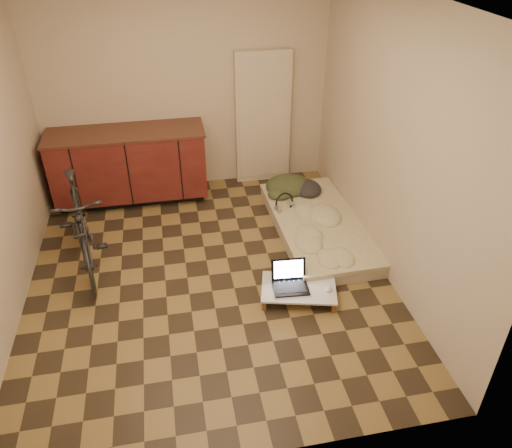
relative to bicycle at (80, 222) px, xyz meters
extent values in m
cube|color=brown|center=(1.20, -0.43, -0.52)|extent=(3.50, 4.00, 0.00)
cube|color=#C5B397|center=(1.20, 1.57, 0.78)|extent=(3.50, 0.00, 2.60)
cube|color=#C5B397|center=(1.20, -2.43, 0.78)|extent=(3.50, 0.00, 2.60)
cube|color=#C5B397|center=(2.95, -0.43, 0.78)|extent=(0.00, 4.00, 2.60)
cube|color=black|center=(0.45, 1.31, -0.47)|extent=(1.70, 0.48, 0.10)
cube|color=#4B1615|center=(0.45, 1.27, -0.03)|extent=(1.80, 0.60, 0.78)
cube|color=#4B271B|center=(0.45, 1.27, 0.38)|extent=(1.84, 0.62, 0.03)
cube|color=beige|center=(2.15, 1.51, 0.33)|extent=(0.70, 0.10, 1.70)
imported|color=black|center=(0.00, 0.00, 0.00)|extent=(0.76, 1.66, 1.04)
cube|color=#B8AB93|center=(2.50, 0.11, -0.46)|extent=(0.93, 1.90, 0.12)
cube|color=beige|center=(2.50, 0.11, -0.38)|extent=(0.95, 1.92, 0.04)
cube|color=brown|center=(1.64, -1.03, -0.47)|extent=(0.05, 0.05, 0.10)
cube|color=brown|center=(1.74, -0.65, -0.47)|extent=(0.05, 0.05, 0.10)
cube|color=brown|center=(2.26, -1.18, -0.47)|extent=(0.05, 0.05, 0.10)
cube|color=brown|center=(2.36, -0.80, -0.47)|extent=(0.05, 0.05, 0.10)
cube|color=silver|center=(2.00, -0.92, -0.41)|extent=(0.79, 0.61, 0.02)
cube|color=black|center=(1.92, -0.92, -0.39)|extent=(0.34, 0.26, 0.02)
cube|color=black|center=(1.93, -0.78, -0.28)|extent=(0.33, 0.09, 0.21)
cube|color=white|center=(1.93, -0.78, -0.28)|extent=(0.28, 0.07, 0.17)
ellipsoid|color=white|center=(2.26, -1.01, -0.39)|extent=(0.10, 0.12, 0.04)
camera|label=1|loc=(0.91, -4.38, 2.67)|focal=35.00mm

